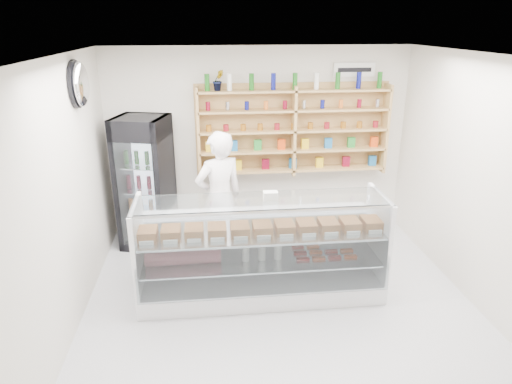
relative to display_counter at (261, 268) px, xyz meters
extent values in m
plane|color=silver|center=(0.20, -0.55, -0.35)|extent=(5.00, 5.00, 0.00)
plane|color=white|center=(0.20, -0.55, 2.45)|extent=(5.00, 5.00, 0.00)
plane|color=beige|center=(0.20, 1.95, 1.05)|extent=(4.50, 0.00, 4.50)
plane|color=beige|center=(-2.05, -0.55, 1.05)|extent=(0.00, 5.00, 5.00)
plane|color=beige|center=(2.45, -0.55, 1.05)|extent=(0.00, 5.00, 5.00)
cube|color=white|center=(0.00, -0.01, -0.23)|extent=(2.86, 0.81, 0.24)
cube|color=white|center=(0.00, 0.36, 0.19)|extent=(2.86, 0.05, 0.60)
cube|color=silver|center=(0.00, -0.01, 0.14)|extent=(2.74, 0.71, 0.02)
cube|color=silver|center=(0.00, -0.01, 0.49)|extent=(2.80, 0.74, 0.02)
cube|color=silver|center=(0.00, -0.40, 0.39)|extent=(2.80, 0.12, 1.00)
cube|color=silver|center=(0.00, -0.06, 0.89)|extent=(2.80, 0.57, 0.01)
imported|color=white|center=(-0.45, 0.91, 0.56)|extent=(0.78, 0.66, 1.82)
cube|color=black|center=(-1.48, 1.51, 0.61)|extent=(0.84, 0.82, 1.90)
cube|color=#250436|center=(-1.40, 1.21, 1.41)|extent=(0.66, 0.21, 0.27)
cube|color=silver|center=(-1.39, 1.19, 0.52)|extent=(0.56, 0.16, 1.50)
cube|color=tan|center=(-0.70, 1.79, 1.24)|extent=(0.04, 0.28, 1.33)
cube|color=tan|center=(0.70, 1.79, 1.24)|extent=(0.04, 0.28, 1.33)
cube|color=tan|center=(2.10, 1.79, 1.24)|extent=(0.04, 0.28, 1.33)
cube|color=tan|center=(0.70, 1.79, 0.65)|extent=(2.80, 0.28, 0.03)
cube|color=tan|center=(0.70, 1.79, 0.95)|extent=(2.80, 0.28, 0.03)
cube|color=tan|center=(0.70, 1.79, 1.25)|extent=(2.80, 0.28, 0.03)
cube|color=tan|center=(0.70, 1.79, 1.55)|extent=(2.80, 0.28, 0.03)
cube|color=tan|center=(0.70, 1.79, 1.83)|extent=(2.80, 0.28, 0.03)
imported|color=#1E6626|center=(-0.40, 1.79, 2.00)|extent=(0.19, 0.17, 0.29)
ellipsoid|color=silver|center=(-1.97, 0.65, 2.10)|extent=(0.15, 0.50, 0.50)
cube|color=white|center=(1.60, 1.92, 2.10)|extent=(0.62, 0.03, 0.20)
camera|label=1|loc=(-0.58, -4.75, 2.76)|focal=32.00mm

